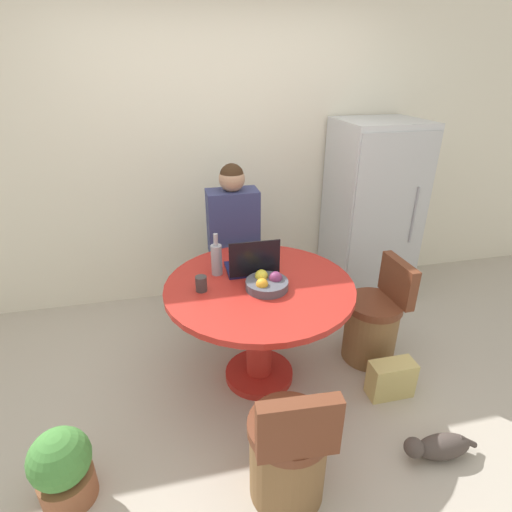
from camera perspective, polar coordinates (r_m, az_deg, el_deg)
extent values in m
plane|color=#B2A899|center=(2.78, 0.43, -21.02)|extent=(12.00, 12.00, 0.00)
cube|color=silver|center=(3.56, -5.64, 13.96)|extent=(7.00, 0.06, 2.60)
cube|color=silver|center=(3.76, 16.02, 5.90)|extent=(0.70, 0.64, 1.61)
cube|color=#AFB2B5|center=(3.50, 18.45, 4.07)|extent=(0.67, 0.01, 1.52)
cylinder|color=gray|center=(3.57, 21.63, 5.40)|extent=(0.02, 0.02, 0.48)
cylinder|color=#B2261E|center=(2.98, 0.45, -16.39)|extent=(0.48, 0.48, 0.05)
cylinder|color=#B2261E|center=(2.75, 0.47, -10.82)|extent=(0.18, 0.18, 0.67)
cylinder|color=#B2261E|center=(2.55, 0.50, -4.39)|extent=(1.21, 1.21, 0.04)
cylinder|color=brown|center=(3.14, 15.96, -10.47)|extent=(0.38, 0.38, 0.43)
cylinder|color=brown|center=(3.01, 16.53, -6.70)|extent=(0.41, 0.41, 0.06)
cube|color=brown|center=(3.01, 19.63, -3.30)|extent=(0.08, 0.37, 0.30)
cylinder|color=brown|center=(2.27, 4.51, -27.20)|extent=(0.38, 0.38, 0.43)
cylinder|color=brown|center=(2.08, 4.77, -23.15)|extent=(0.41, 0.41, 0.06)
cube|color=brown|center=(1.84, 6.27, -23.28)|extent=(0.37, 0.09, 0.30)
cube|color=#2D2D38|center=(3.58, -3.43, -4.02)|extent=(0.28, 0.16, 0.49)
cube|color=#2D2D38|center=(3.38, -3.40, 0.10)|extent=(0.32, 0.36, 0.14)
cube|color=navy|center=(3.18, -3.31, 4.85)|extent=(0.40, 0.22, 0.52)
sphere|color=tan|center=(3.07, -3.47, 10.95)|extent=(0.20, 0.20, 0.20)
sphere|color=#382314|center=(3.06, -3.49, 11.40)|extent=(0.18, 0.18, 0.18)
cube|color=#141947|center=(2.71, -0.74, -1.71)|extent=(0.33, 0.24, 0.02)
cube|color=black|center=(2.55, -0.19, -0.38)|extent=(0.33, 0.01, 0.24)
cylinder|color=#4C4C56|center=(2.48, 1.57, -4.12)|extent=(0.27, 0.27, 0.05)
sphere|color=#7A2D5B|center=(2.49, 2.82, -3.15)|extent=(0.08, 0.08, 0.08)
sphere|color=gold|center=(2.50, 0.78, -2.88)|extent=(0.08, 0.08, 0.08)
sphere|color=orange|center=(2.42, 0.87, -4.06)|extent=(0.08, 0.08, 0.08)
cylinder|color=#383333|center=(2.47, -7.83, -3.94)|extent=(0.07, 0.07, 0.10)
cylinder|color=#9999A3|center=(2.62, -5.65, -0.56)|extent=(0.07, 0.07, 0.21)
cylinder|color=#9999A3|center=(2.56, -5.79, 2.33)|extent=(0.03, 0.03, 0.08)
ellipsoid|color=#473D38|center=(2.72, 25.16, -23.41)|extent=(0.33, 0.16, 0.15)
sphere|color=#473D38|center=(2.61, 21.64, -24.10)|extent=(0.11, 0.11, 0.11)
cylinder|color=#473D38|center=(2.78, 27.90, -22.35)|extent=(0.14, 0.04, 0.11)
cylinder|color=#935638|center=(2.54, -25.23, -27.58)|extent=(0.27, 0.27, 0.16)
sphere|color=#47893D|center=(2.39, -26.25, -24.51)|extent=(0.30, 0.30, 0.30)
cube|color=tan|center=(2.93, 18.73, -16.29)|extent=(0.30, 0.14, 0.26)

